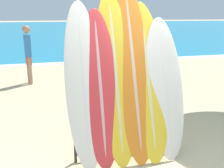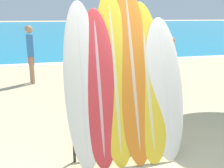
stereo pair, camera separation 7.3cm
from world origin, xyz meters
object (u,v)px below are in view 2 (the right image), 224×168
surfboard_slot_0 (83,85)px  person_far_left (115,60)px  surfboard_slot_1 (99,88)px  person_near_water (137,59)px  surfboard_slot_4 (147,81)px  person_far_right (170,66)px  person_mid_beach (30,52)px  surfboard_slot_3 (132,71)px  surfboard_rack (125,126)px  surfboard_slot_2 (115,78)px  surfboard_slot_5 (164,88)px

surfboard_slot_0 → person_far_left: size_ratio=1.30×
surfboard_slot_1 → person_near_water: (1.73, 3.41, -0.23)m
surfboard_slot_0 → person_near_water: surfboard_slot_0 is taller
surfboard_slot_1 → person_far_left: 3.03m
surfboard_slot_0 → surfboard_slot_4: surfboard_slot_0 is taller
person_far_right → person_mid_beach: bearing=-71.3°
surfboard_slot_1 → surfboard_slot_3: size_ratio=0.85×
surfboard_slot_1 → person_far_left: surfboard_slot_1 is taller
person_near_water → person_mid_beach: size_ratio=0.89×
surfboard_rack → surfboard_slot_2: 0.73m
surfboard_slot_2 → person_near_water: bearing=66.0°
surfboard_slot_4 → surfboard_slot_1: bearing=-177.5°
person_far_right → person_near_water: bearing=-104.1°
surfboard_slot_0 → surfboard_slot_5: 1.20m
surfboard_slot_3 → surfboard_slot_4: 0.26m
surfboard_slot_2 → person_mid_beach: surfboard_slot_2 is taller
surfboard_slot_2 → person_far_right: bearing=48.7°
surfboard_slot_2 → person_mid_beach: 4.88m
surfboard_rack → surfboard_slot_3: surfboard_slot_3 is taller
surfboard_slot_0 → surfboard_rack: bearing=-5.3°
surfboard_slot_4 → person_mid_beach: (-1.86, 4.69, -0.17)m
surfboard_slot_2 → person_mid_beach: bearing=106.5°
surfboard_slot_0 → person_far_right: 3.29m
surfboard_slot_5 → person_far_right: bearing=62.1°
surfboard_slot_0 → surfboard_slot_5: surfboard_slot_0 is taller
person_near_water → person_mid_beach: (-2.88, 1.31, 0.11)m
surfboard_rack → surfboard_slot_5: size_ratio=0.76×
surfboard_slot_5 → person_far_left: surfboard_slot_5 is taller
surfboard_rack → surfboard_slot_4: size_ratio=0.69×
surfboard_slot_0 → person_far_left: (1.20, 2.85, -0.18)m
person_mid_beach → person_far_left: (2.12, -1.85, -0.01)m
surfboard_slot_5 → surfboard_slot_4: bearing=168.9°
surfboard_slot_4 → surfboard_slot_5: 0.28m
person_far_right → surfboard_slot_4: bearing=22.1°
surfboard_rack → person_far_left: person_far_left is taller
surfboard_slot_0 → surfboard_slot_1: (0.22, -0.02, -0.05)m
person_near_water → person_mid_beach: person_mid_beach is taller
surfboard_slot_0 → person_near_water: 3.93m
person_near_water → person_far_right: size_ratio=1.00×
surfboard_slot_4 → person_mid_beach: bearing=111.7°
surfboard_slot_0 → surfboard_slot_5: (1.19, -0.04, -0.11)m
surfboard_slot_5 → person_far_left: size_ratio=1.17×
surfboard_rack → surfboard_slot_2: (-0.14, 0.09, 0.71)m
surfboard_slot_2 → person_far_left: 2.92m
surfboard_slot_0 → person_mid_beach: (-0.93, 4.70, -0.18)m
surfboard_slot_3 → person_mid_beach: size_ratio=1.46×
person_near_water → person_mid_beach: bearing=50.5°
person_far_right → surfboard_slot_3: bearing=17.9°
surfboard_slot_0 → surfboard_slot_3: surfboard_slot_3 is taller
surfboard_rack → surfboard_slot_1: 0.71m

